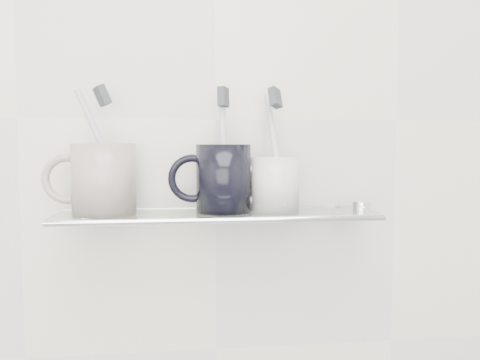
{
  "coord_description": "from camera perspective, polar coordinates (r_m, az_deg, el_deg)",
  "views": [
    {
      "loc": [
        -0.05,
        0.31,
        1.2
      ],
      "look_at": [
        0.03,
        1.04,
        1.15
      ],
      "focal_mm": 35.0,
      "sensor_mm": 36.0,
      "label": 1
    }
  ],
  "objects": [
    {
      "name": "wall_back",
      "position": [
        0.8,
        -3.01,
        7.44
      ],
      "size": [
        2.5,
        0.0,
        2.5
      ],
      "primitive_type": "plane",
      "rotation": [
        1.57,
        0.0,
        0.0
      ],
      "color": "beige",
      "rests_on": "ground"
    },
    {
      "name": "shelf_glass",
      "position": [
        0.74,
        -2.67,
        -4.26
      ],
      "size": [
        0.5,
        0.12,
        0.01
      ],
      "primitive_type": "cube",
      "color": "silver",
      "rests_on": "wall_back"
    },
    {
      "name": "shelf_rail",
      "position": [
        0.69,
        -2.35,
        -4.94
      ],
      "size": [
        0.5,
        0.01,
        0.01
      ],
      "primitive_type": "cylinder",
      "rotation": [
        0.0,
        1.57,
        0.0
      ],
      "color": "silver",
      "rests_on": "shelf_glass"
    },
    {
      "name": "bracket_left",
      "position": [
        0.8,
        -18.06,
        -4.59
      ],
      "size": [
        0.02,
        0.03,
        0.02
      ],
      "primitive_type": "cylinder",
      "rotation": [
        1.57,
        0.0,
        0.0
      ],
      "color": "silver",
      "rests_on": "wall_back"
    },
    {
      "name": "bracket_right",
      "position": [
        0.83,
        11.79,
        -4.21
      ],
      "size": [
        0.02,
        0.03,
        0.02
      ],
      "primitive_type": "cylinder",
      "rotation": [
        1.57,
        0.0,
        0.0
      ],
      "color": "silver",
      "rests_on": "wall_back"
    },
    {
      "name": "mug_left",
      "position": [
        0.75,
        -16.25,
        0.15
      ],
      "size": [
        0.12,
        0.12,
        0.11
      ],
      "primitive_type": "cylinder",
      "rotation": [
        0.0,
        0.0,
        -0.31
      ],
      "color": "silver",
      "rests_on": "shelf_glass"
    },
    {
      "name": "mug_left_handle",
      "position": [
        0.76,
        -20.3,
        0.11
      ],
      "size": [
        0.08,
        0.01,
        0.08
      ],
      "primitive_type": "torus",
      "rotation": [
        1.57,
        0.0,
        0.0
      ],
      "color": "silver",
      "rests_on": "mug_left"
    },
    {
      "name": "toothbrush_left",
      "position": [
        0.75,
        -16.32,
        3.73
      ],
      "size": [
        0.08,
        0.03,
        0.18
      ],
      "primitive_type": "cylinder",
      "rotation": [
        -0.15,
        -0.36,
        0.58
      ],
      "color": "silver",
      "rests_on": "mug_left"
    },
    {
      "name": "bristles_left",
      "position": [
        0.75,
        -16.45,
        9.84
      ],
      "size": [
        0.03,
        0.03,
        0.04
      ],
      "primitive_type": "cube",
      "rotation": [
        -0.15,
        -0.36,
        0.58
      ],
      "color": "#36383D",
      "rests_on": "toothbrush_left"
    },
    {
      "name": "mug_center",
      "position": [
        0.74,
        -2.03,
        0.21
      ],
      "size": [
        0.11,
        0.11,
        0.11
      ],
      "primitive_type": "cylinder",
      "rotation": [
        0.0,
        0.0,
        0.36
      ],
      "color": "black",
      "rests_on": "shelf_glass"
    },
    {
      "name": "mug_center_handle",
      "position": [
        0.74,
        -5.85,
        0.18
      ],
      "size": [
        0.08,
        0.01,
        0.08
      ],
      "primitive_type": "torus",
      "rotation": [
        1.57,
        0.0,
        0.0
      ],
      "color": "black",
      "rests_on": "mug_center"
    },
    {
      "name": "toothbrush_center",
      "position": [
        0.74,
        -2.04,
        3.89
      ],
      "size": [
        0.02,
        0.03,
        0.19
      ],
      "primitive_type": "cylinder",
      "rotation": [
        -0.08,
        -0.05,
        -0.44
      ],
      "color": "silver",
      "rests_on": "mug_center"
    },
    {
      "name": "bristles_center",
      "position": [
        0.74,
        -2.06,
        10.07
      ],
      "size": [
        0.02,
        0.03,
        0.03
      ],
      "primitive_type": "cube",
      "rotation": [
        -0.08,
        -0.05,
        -0.44
      ],
      "color": "#36383D",
      "rests_on": "toothbrush_center"
    },
    {
      "name": "mug_right",
      "position": [
        0.75,
        4.25,
        -0.5
      ],
      "size": [
        0.1,
        0.1,
        0.09
      ],
      "primitive_type": "cylinder",
      "rotation": [
        0.0,
        0.0,
        -0.37
      ],
      "color": "silver",
      "rests_on": "shelf_glass"
    },
    {
      "name": "mug_right_handle",
      "position": [
        0.75,
        0.88,
        -0.53
      ],
      "size": [
        0.06,
        0.01,
        0.06
      ],
      "primitive_type": "torus",
      "rotation": [
        1.57,
        0.0,
        0.0
      ],
      "color": "silver",
      "rests_on": "mug_right"
    },
    {
      "name": "toothbrush_right",
      "position": [
        0.75,
        4.27,
        3.89
      ],
      "size": [
        0.03,
        0.08,
        0.18
      ],
      "primitive_type": "cylinder",
      "rotation": [
        -0.24,
        -0.28,
        -0.62
      ],
      "color": "#B9B7A1",
      "rests_on": "mug_right"
    },
    {
      "name": "bristles_right",
      "position": [
        0.75,
        4.31,
        9.98
      ],
      "size": [
        0.03,
        0.03,
        0.04
      ],
      "primitive_type": "cube",
      "rotation": [
        -0.24,
        -0.28,
        -0.62
      ],
      "color": "#36383D",
      "rests_on": "toothbrush_right"
    },
    {
      "name": "chrome_cap",
      "position": [
        0.8,
        14.59,
        -3.02
      ],
      "size": [
        0.03,
        0.03,
        0.01
      ],
      "primitive_type": "cylinder",
      "color": "silver",
      "rests_on": "shelf_glass"
    }
  ]
}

